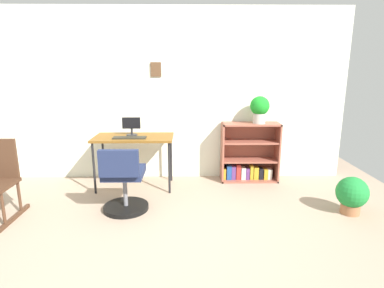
{
  "coord_description": "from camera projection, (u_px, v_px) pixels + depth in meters",
  "views": [
    {
      "loc": [
        0.31,
        -2.44,
        1.6
      ],
      "look_at": [
        0.37,
        1.42,
        0.67
      ],
      "focal_mm": 29.37,
      "sensor_mm": 36.0,
      "label": 1
    }
  ],
  "objects": [
    {
      "name": "ground_plane",
      "position": [
        152.0,
        257.0,
        2.74
      ],
      "size": [
        6.24,
        6.24,
        0.0
      ],
      "primitive_type": "plane",
      "color": "tan"
    },
    {
      "name": "wall_back",
      "position": [
        166.0,
        95.0,
        4.54
      ],
      "size": [
        5.2,
        0.12,
        2.44
      ],
      "color": "silver",
      "rests_on": "ground_plane"
    },
    {
      "name": "desk",
      "position": [
        134.0,
        141.0,
        4.21
      ],
      "size": [
        1.05,
        0.55,
        0.71
      ],
      "color": "brown",
      "rests_on": "ground_plane"
    },
    {
      "name": "monitor",
      "position": [
        131.0,
        126.0,
        4.24
      ],
      "size": [
        0.24,
        0.15,
        0.25
      ],
      "color": "#262628",
      "rests_on": "desk"
    },
    {
      "name": "keyboard",
      "position": [
        130.0,
        138.0,
        4.08
      ],
      "size": [
        0.43,
        0.13,
        0.02
      ],
      "primitive_type": "cube",
      "color": "#2C2920",
      "rests_on": "desk"
    },
    {
      "name": "office_chair",
      "position": [
        124.0,
        184.0,
        3.53
      ],
      "size": [
        0.52,
        0.55,
        0.78
      ],
      "color": "black",
      "rests_on": "ground_plane"
    },
    {
      "name": "bookshelf_low",
      "position": [
        248.0,
        155.0,
        4.57
      ],
      "size": [
        0.82,
        0.3,
        0.85
      ],
      "color": "#965241",
      "rests_on": "ground_plane"
    },
    {
      "name": "potted_plant_on_shelf",
      "position": [
        260.0,
        108.0,
        4.36
      ],
      "size": [
        0.27,
        0.27,
        0.38
      ],
      "color": "#B7B2A8",
      "rests_on": "bookshelf_low"
    },
    {
      "name": "potted_plant_floor",
      "position": [
        352.0,
        194.0,
        3.51
      ],
      "size": [
        0.35,
        0.35,
        0.43
      ],
      "color": "#9E6642",
      "rests_on": "ground_plane"
    }
  ]
}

